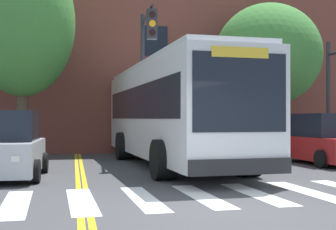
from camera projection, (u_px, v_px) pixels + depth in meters
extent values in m
plane|color=#424244|center=(226.00, 212.00, 8.10)|extent=(120.00, 120.00, 0.00)
cube|color=white|center=(16.00, 204.00, 8.84)|extent=(0.63, 3.11, 0.01)
cube|color=white|center=(82.00, 201.00, 9.14)|extent=(0.63, 3.11, 0.01)
cube|color=white|center=(143.00, 198.00, 9.43)|extent=(0.63, 3.11, 0.01)
cube|color=white|center=(201.00, 196.00, 9.73)|extent=(0.63, 3.11, 0.01)
cube|color=white|center=(256.00, 194.00, 10.02)|extent=(0.63, 3.11, 0.01)
cube|color=white|center=(307.00, 191.00, 10.31)|extent=(0.63, 3.11, 0.01)
cube|color=gold|center=(76.00, 151.00, 22.92)|extent=(0.12, 36.00, 0.01)
cube|color=gold|center=(79.00, 151.00, 22.95)|extent=(0.12, 36.00, 0.01)
cube|color=white|center=(171.00, 112.00, 16.09)|extent=(3.18, 11.84, 2.97)
cube|color=black|center=(206.00, 103.00, 16.41)|extent=(0.66, 10.76, 1.07)
cube|color=black|center=(135.00, 103.00, 15.77)|extent=(0.66, 10.76, 1.07)
cube|color=black|center=(240.00, 92.00, 10.42)|extent=(2.24, 0.16, 1.78)
cube|color=yellow|center=(240.00, 52.00, 10.42)|extent=(1.37, 0.11, 0.24)
cube|color=#232326|center=(241.00, 167.00, 10.38)|extent=(2.45, 0.24, 0.36)
cube|color=silver|center=(171.00, 66.00, 16.10)|extent=(3.00, 11.36, 0.16)
cylinder|color=black|center=(248.00, 158.00, 12.88)|extent=(0.62, 1.10, 1.07)
cylinder|color=black|center=(164.00, 160.00, 12.26)|extent=(0.62, 1.10, 1.07)
cylinder|color=black|center=(182.00, 145.00, 18.93)|extent=(0.62, 1.10, 1.07)
cylinder|color=black|center=(124.00, 146.00, 18.32)|extent=(0.62, 1.10, 1.07)
cube|color=#B7BABF|center=(6.00, 157.00, 12.60)|extent=(1.88, 3.66, 0.85)
cube|color=black|center=(6.00, 126.00, 12.64)|extent=(1.65, 2.03, 0.82)
cube|color=white|center=(15.00, 159.00, 10.89)|extent=(0.20, 0.05, 0.14)
cylinder|color=black|center=(35.00, 171.00, 11.64)|extent=(0.24, 0.61, 0.60)
cylinder|color=black|center=(44.00, 163.00, 13.85)|extent=(0.24, 0.61, 0.60)
cube|color=#AD1E1E|center=(325.00, 148.00, 16.47)|extent=(1.89, 3.80, 0.80)
cube|color=black|center=(325.00, 125.00, 16.51)|extent=(1.64, 2.12, 0.82)
cylinder|color=black|center=(321.00, 159.00, 15.13)|extent=(0.25, 0.61, 0.60)
cylinder|color=black|center=(329.00, 153.00, 17.80)|extent=(0.25, 0.61, 0.60)
cylinder|color=black|center=(287.00, 154.00, 17.37)|extent=(0.25, 0.61, 0.60)
cube|color=black|center=(120.00, 136.00, 26.20)|extent=(2.26, 4.12, 0.89)
cube|color=black|center=(119.00, 121.00, 26.25)|extent=(1.85, 2.35, 0.83)
cube|color=white|center=(138.00, 136.00, 24.50)|extent=(0.20, 0.07, 0.14)
cube|color=white|center=(118.00, 136.00, 24.16)|extent=(0.20, 0.07, 0.14)
cylinder|color=black|center=(141.00, 143.00, 25.34)|extent=(0.30, 0.62, 0.60)
cylinder|color=black|center=(108.00, 143.00, 24.76)|extent=(0.30, 0.62, 0.60)
cylinder|color=black|center=(130.00, 141.00, 27.65)|extent=(0.30, 0.62, 0.60)
cylinder|color=black|center=(100.00, 141.00, 27.06)|extent=(0.30, 0.62, 0.60)
cylinder|color=#28282D|center=(328.00, 101.00, 18.30)|extent=(0.16, 0.16, 4.62)
cylinder|color=#28282D|center=(143.00, 87.00, 18.58)|extent=(0.16, 0.16, 5.76)
cylinder|color=#28282D|center=(147.00, 16.00, 17.00)|extent=(0.26, 3.22, 0.11)
cube|color=#28282D|center=(152.00, 24.00, 15.56)|extent=(0.35, 0.30, 1.00)
cylinder|color=black|center=(152.00, 14.00, 15.41)|extent=(0.22, 0.04, 0.22)
cylinder|color=orange|center=(152.00, 23.00, 15.41)|extent=(0.22, 0.04, 0.22)
cylinder|color=black|center=(152.00, 32.00, 15.41)|extent=(0.22, 0.04, 0.22)
cylinder|color=#4C3D2D|center=(268.00, 126.00, 20.94)|extent=(0.62, 0.62, 2.52)
ellipsoid|color=#428438|center=(268.00, 55.00, 20.96)|extent=(6.47, 6.63, 4.57)
cylinder|color=#4C3D2D|center=(22.00, 123.00, 18.05)|extent=(0.46, 0.46, 2.89)
ellipsoid|color=#428438|center=(23.00, 23.00, 18.08)|extent=(5.30, 5.08, 5.72)
cube|color=brown|center=(142.00, 59.00, 26.36)|extent=(43.59, 8.97, 9.91)
cube|color=black|center=(156.00, 100.00, 21.92)|extent=(1.10, 0.06, 1.40)
cube|color=black|center=(156.00, 41.00, 21.94)|extent=(1.10, 0.06, 1.40)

